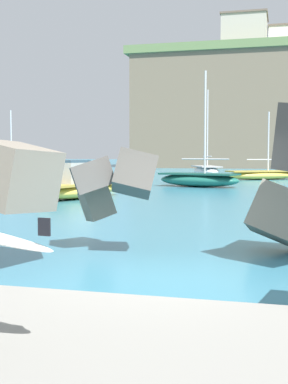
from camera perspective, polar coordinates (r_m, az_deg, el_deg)
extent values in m
plane|color=teal|center=(8.64, 3.12, -9.61)|extent=(400.00, 400.00, 0.00)
cube|color=gray|center=(4.94, -6.80, -18.92)|extent=(48.00, 4.40, 0.24)
cube|color=gray|center=(11.76, -5.13, -1.23)|extent=(0.98, 0.90, 0.84)
cube|color=gray|center=(9.55, -14.07, 1.79)|extent=(1.65, 1.57, 1.35)
cube|color=#4C4944|center=(10.54, -1.00, 1.96)|extent=(1.04, 1.09, 1.09)
cube|color=#605B56|center=(11.01, -5.62, 1.80)|extent=(1.16, 1.04, 0.84)
cube|color=gray|center=(11.28, 14.58, -2.45)|extent=(1.43, 1.55, 1.57)
cube|color=black|center=(4.72, -10.77, -3.74)|extent=(0.12, 0.03, 0.16)
ellipsoid|color=white|center=(48.76, 6.75, 2.25)|extent=(3.85, 6.07, 0.97)
cube|color=#ACACAC|center=(48.75, 6.76, 2.77)|extent=(3.55, 5.58, 0.10)
cylinder|color=silver|center=(48.37, 6.90, 6.90)|extent=(0.12, 0.12, 6.90)
cylinder|color=silver|center=(48.32, 6.87, 3.88)|extent=(1.25, 3.25, 0.08)
ellipsoid|color=#EAC64C|center=(24.67, -7.15, 0.14)|extent=(3.22, 5.82, 0.70)
cube|color=#AF9539|center=(24.65, -7.15, 0.87)|extent=(2.96, 5.36, 0.10)
cube|color=#B7B2A8|center=(24.30, -7.75, 2.04)|extent=(1.50, 1.89, 0.96)
cube|color=#334C5B|center=(24.28, -7.76, 3.31)|extent=(1.35, 1.70, 0.12)
ellipsoid|color=#1E6656|center=(33.17, 5.97, 1.29)|extent=(5.68, 3.42, 0.85)
cube|color=#164C41|center=(33.15, 5.97, 1.95)|extent=(5.23, 3.15, 0.10)
cylinder|color=silver|center=(33.02, 6.65, 7.50)|extent=(0.12, 0.12, 6.33)
cylinder|color=silver|center=(32.96, 6.61, 3.57)|extent=(3.09, 1.01, 0.08)
ellipsoid|color=#EAC64C|center=(43.46, 12.73, 1.79)|extent=(6.40, 4.94, 0.72)
cube|color=#AF9539|center=(43.45, 12.74, 2.21)|extent=(5.89, 4.54, 0.10)
cylinder|color=silver|center=(43.68, 13.34, 5.37)|extent=(0.12, 0.12, 4.73)
cylinder|color=silver|center=(43.67, 13.30, 3.44)|extent=(3.30, 2.09, 0.08)
ellipsoid|color=#1E6656|center=(48.54, -13.60, 2.02)|extent=(6.18, 4.20, 0.74)
cube|color=#164C41|center=(48.53, -13.60, 2.41)|extent=(5.68, 3.87, 0.10)
cylinder|color=silver|center=(48.54, -14.20, 5.51)|extent=(0.12, 0.12, 5.20)
cylinder|color=silver|center=(48.53, -14.16, 3.51)|extent=(3.30, 1.72, 0.08)
sphere|color=yellow|center=(31.31, -3.44, 0.76)|extent=(0.44, 0.44, 0.44)
sphere|color=silver|center=(39.06, 3.44, 1.43)|extent=(0.44, 0.44, 0.44)
cube|color=#B2ADA3|center=(107.16, 10.93, 14.07)|extent=(5.22, 6.84, 5.30)
cube|color=#66564C|center=(107.68, 10.96, 15.54)|extent=(5.49, 7.18, 0.30)
cube|color=silver|center=(94.58, 14.77, 15.25)|extent=(4.43, 5.49, 4.93)
cube|color=#66564C|center=(95.12, 14.80, 16.79)|extent=(4.66, 5.76, 0.30)
cube|color=#B2ADA3|center=(90.27, 10.86, 16.19)|extent=(6.95, 7.34, 5.96)
cube|color=#66564C|center=(90.98, 10.89, 18.11)|extent=(7.30, 7.71, 0.30)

